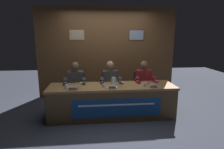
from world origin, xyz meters
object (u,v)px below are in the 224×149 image
Objects in this scene: panelist_right at (144,82)px; chair_left at (77,92)px; nameplate_left at (73,88)px; water_cup_center at (104,86)px; water_cup_left at (66,87)px; microphone_right at (149,81)px; conference_table at (113,97)px; panelist_center at (111,82)px; juice_glass_center at (122,84)px; water_cup_right at (144,85)px; panelist_left at (75,83)px; water_pitcher_central at (114,81)px; juice_glass_right at (157,82)px; document_stack_center at (113,87)px; nameplate_right at (153,86)px; nameplate_center at (112,87)px; microphone_center at (112,82)px; microphone_left at (74,84)px; juice_glass_left at (81,84)px; chair_right at (142,90)px; chair_center at (110,91)px.

chair_left is at bearing 173.25° from panelist_right.
water_cup_center is (0.63, 0.11, -0.00)m from nameplate_left.
microphone_right is at bearing 5.11° from water_cup_left.
conference_table is at bearing -172.06° from microphone_right.
chair_left is at bearing 166.67° from panelist_center.
juice_glass_center is 1.46× the size of water_cup_right.
panelist_left is 1.61m from water_cup_right.
water_cup_left is 1.00× the size of water_cup_right.
juice_glass_center is at bearing -44.78° from water_pitcher_central.
juice_glass_right is 1.00m from document_stack_center.
panelist_right is at bearing 92.02° from nameplate_right.
microphone_center is at bearing 86.03° from nameplate_center.
document_stack_center is at bearing 171.54° from nameplate_right.
water_pitcher_central is at bearing 1.94° from microphone_left.
juice_glass_center is 1.00× the size of juice_glass_right.
document_stack_center is (0.67, 0.00, -0.08)m from juice_glass_left.
panelist_left reaches higher than nameplate_left.
water_pitcher_central is at bearing 7.53° from water_cup_left.
juice_glass_left is at bearing 179.31° from water_cup_right.
water_cup_center is at bearing -153.05° from panelist_right.
nameplate_left is at bearing -175.02° from juice_glass_center.
conference_table is 33.09× the size of water_cup_center.
microphone_left is 0.90× the size of document_stack_center.
conference_table is 13.01× the size of microphone_center.
nameplate_left is 1.89m from chair_right.
chair_left is 0.73× the size of panelist_left.
conference_table is 0.33m from nameplate_center.
panelist_center is 0.37m from microphone_center.
conference_table is 3.19× the size of chair_center.
conference_table is 16.99× the size of nameplate_right.
panelist_right is 0.89m from water_pitcher_central.
panelist_center is 0.84m from panelist_right.
microphone_center reaches higher than water_pitcher_central.
water_pitcher_central is (0.87, -0.57, 0.39)m from chair_left.
document_stack_center is (-0.21, 0.05, -0.08)m from juice_glass_center.
document_stack_center is (-0.68, 0.02, -0.03)m from water_cup_right.
water_pitcher_central is (1.02, 0.13, 0.06)m from water_cup_left.
nameplate_center is 0.13× the size of panelist_right.
chair_center is 3.67× the size of document_stack_center.
panelist_center is 0.64m from nameplate_center.
microphone_left is at bearing -178.06° from water_pitcher_central.
chair_right reaches higher than juice_glass_right.
microphone_left is 1.38× the size of nameplate_center.
chair_center is at bearing 90.15° from conference_table.
microphone_left is 2.54× the size of water_cup_center.
chair_right is 0.73× the size of panelist_right.
nameplate_left is 0.91m from water_pitcher_central.
chair_center is 7.12× the size of juice_glass_right.
juice_glass_center is 0.24m from water_pitcher_central.
document_stack_center is at bearing -39.48° from chair_left.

